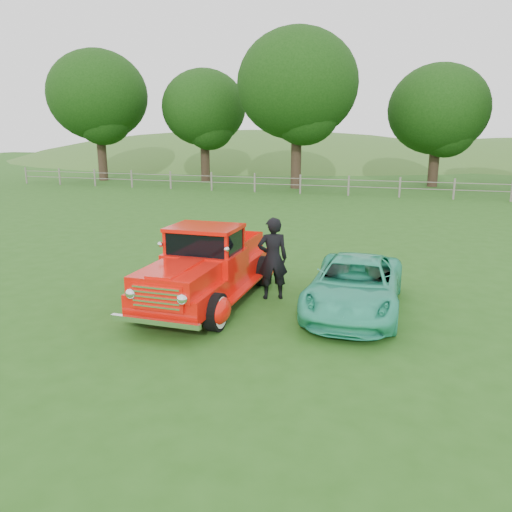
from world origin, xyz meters
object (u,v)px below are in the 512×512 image
(tree_near_east, at_px, (438,110))
(red_pickup, at_px, (207,268))
(tree_far_west, at_px, (98,96))
(tree_mid_west, at_px, (204,108))
(tree_near_west, at_px, (297,85))
(teal_sedan, at_px, (355,285))
(man, at_px, (273,258))

(tree_near_east, relative_size, red_pickup, 1.67)
(tree_far_west, height_order, tree_near_east, tree_far_west)
(tree_mid_west, height_order, tree_near_west, tree_near_west)
(tree_far_west, height_order, teal_sedan, tree_far_west)
(tree_mid_west, bearing_deg, tree_near_east, 3.37)
(tree_far_west, relative_size, man, 5.17)
(red_pickup, bearing_deg, man, 27.64)
(tree_mid_west, distance_m, teal_sedan, 30.53)
(tree_near_west, distance_m, red_pickup, 24.70)
(red_pickup, relative_size, teal_sedan, 1.21)
(tree_near_east, relative_size, teal_sedan, 2.03)
(teal_sedan, bearing_deg, tree_mid_west, 118.74)
(teal_sedan, xyz_separation_m, man, (-1.92, 0.26, 0.39))
(tree_far_west, relative_size, red_pickup, 1.99)
(tree_far_west, height_order, tree_near_west, tree_near_west)
(tree_near_west, distance_m, tree_near_east, 9.97)
(tree_near_west, height_order, tree_near_east, tree_near_west)
(tree_mid_west, height_order, red_pickup, tree_mid_west)
(tree_mid_west, bearing_deg, man, -63.72)
(tree_near_east, distance_m, man, 27.65)
(tree_far_west, xyz_separation_m, tree_mid_west, (8.00, 2.00, -0.94))
(tree_near_west, relative_size, tree_near_east, 1.25)
(red_pickup, distance_m, man, 1.53)
(tree_far_west, xyz_separation_m, man, (20.84, -24.00, -5.53))
(red_pickup, bearing_deg, tree_near_east, 78.85)
(red_pickup, distance_m, teal_sedan, 3.30)
(tree_far_west, xyz_separation_m, tree_near_west, (16.00, -1.00, 0.31))
(tree_mid_west, bearing_deg, teal_sedan, -60.66)
(tree_far_west, distance_m, red_pickup, 31.98)
(tree_far_west, xyz_separation_m, red_pickup, (19.49, -24.70, -5.69))
(tree_far_west, xyz_separation_m, tree_near_east, (25.00, 3.00, -1.24))
(red_pickup, xyz_separation_m, man, (1.34, 0.70, 0.16))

